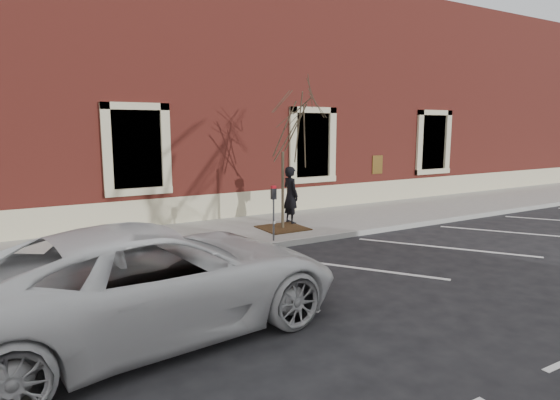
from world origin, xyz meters
TOP-DOWN VIEW (x-y plane):
  - ground at (0.00, 0.00)m, footprint 120.00×120.00m
  - sidewalk_near at (0.00, 1.75)m, footprint 40.00×3.50m
  - curb_near at (0.00, -0.05)m, footprint 40.00×0.12m
  - parking_stripes at (0.00, -2.20)m, footprint 28.00×4.40m
  - building_civic at (0.00, 7.74)m, footprint 40.00×8.62m
  - man at (1.04, 1.74)m, footprint 0.42×0.64m
  - parking_meter at (-0.47, 0.12)m, footprint 0.13×0.10m
  - tree_grate at (0.47, 1.24)m, footprint 1.23×1.23m
  - sapling at (0.47, 1.24)m, footprint 2.39×2.39m
  - white_truck at (-4.48, -3.36)m, footprint 6.13×3.39m

SIDE VIEW (x-z plane):
  - ground at x=0.00m, z-range 0.00..0.00m
  - parking_stripes at x=0.00m, z-range 0.00..0.01m
  - sidewalk_near at x=0.00m, z-range 0.00..0.15m
  - curb_near at x=0.00m, z-range 0.00..0.15m
  - tree_grate at x=0.47m, z-range 0.15..0.18m
  - white_truck at x=-4.48m, z-range 0.00..1.63m
  - man at x=1.04m, z-range 0.15..1.87m
  - parking_meter at x=-0.47m, z-range 0.43..1.84m
  - sapling at x=0.47m, z-range 0.95..4.93m
  - building_civic at x=0.00m, z-range 0.00..8.00m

